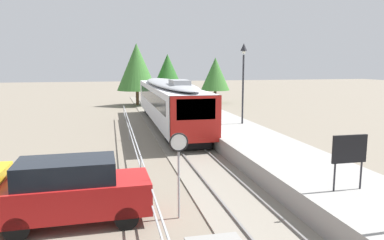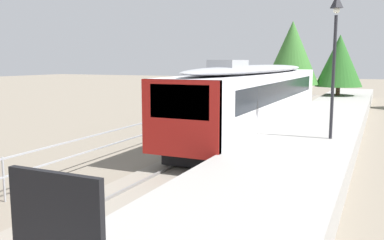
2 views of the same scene
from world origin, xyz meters
name	(u,v)px [view 2 (image 2 of 2)]	position (x,y,z in m)	size (l,w,h in m)	color
ground_plane	(178,140)	(-3.00, 22.00, 0.00)	(160.00, 160.00, 0.00)	slate
track_rails	(236,144)	(0.00, 22.00, 0.03)	(3.20, 60.00, 0.14)	gray
commuter_train	(257,93)	(0.00, 25.39, 2.14)	(2.82, 18.76, 3.74)	silver
station_platform	(309,141)	(3.25, 22.00, 0.45)	(3.90, 60.00, 0.90)	#999691
platform_lamp_mid_platform	(335,39)	(4.27, 20.52, 4.62)	(0.34, 0.34, 5.35)	#232328
platform_notice_board	(56,220)	(2.92, 7.39, 2.19)	(1.20, 0.08, 1.80)	#232328
carpark_fence	(3,169)	(-3.30, 12.00, 0.91)	(0.06, 36.06, 1.25)	#9EA0A5
tree_behind_station_far	(339,61)	(2.53, 41.93, 3.88)	(3.93, 3.93, 6.10)	brown
tree_distant_left	(292,53)	(-1.30, 40.83, 4.55)	(4.68, 4.68, 7.29)	brown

